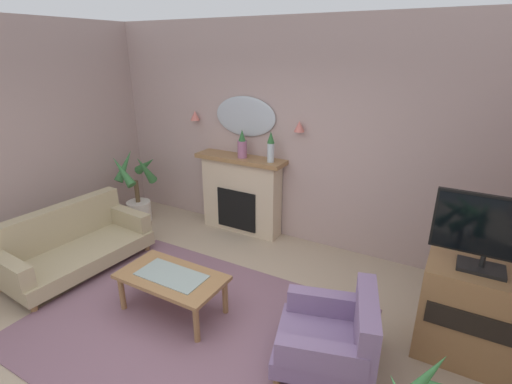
{
  "coord_description": "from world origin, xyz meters",
  "views": [
    {
      "loc": [
        2.05,
        -2.13,
        2.61
      ],
      "look_at": [
        0.13,
        1.28,
        1.12
      ],
      "focal_mm": 26.48,
      "sensor_mm": 36.0,
      "label": 1
    }
  ],
  "objects_px": {
    "fireplace": "(241,195)",
    "wall_sconce_left": "(195,116)",
    "wall_mirror": "(245,116)",
    "coffee_table": "(172,280)",
    "mantel_vase_left": "(242,145)",
    "potted_plant_corner_palm": "(137,191)",
    "floral_couch": "(72,244)",
    "tv_flatscreen": "(490,232)",
    "wall_sconce_right": "(299,126)",
    "mantel_vase_right": "(271,146)",
    "armchair_near_fireplace": "(334,335)",
    "tv_cabinet": "(470,313)"
  },
  "relations": [
    {
      "from": "wall_mirror",
      "to": "armchair_near_fireplace",
      "type": "bearing_deg",
      "value": -43.9
    },
    {
      "from": "wall_mirror",
      "to": "coffee_table",
      "type": "bearing_deg",
      "value": -79.79
    },
    {
      "from": "wall_mirror",
      "to": "potted_plant_corner_palm",
      "type": "xyz_separation_m",
      "value": [
        -1.59,
        -0.67,
        -1.2
      ]
    },
    {
      "from": "armchair_near_fireplace",
      "to": "tv_flatscreen",
      "type": "relative_size",
      "value": 1.2
    },
    {
      "from": "fireplace",
      "to": "coffee_table",
      "type": "xyz_separation_m",
      "value": [
        0.38,
        -1.99,
        -0.19
      ]
    },
    {
      "from": "mantel_vase_right",
      "to": "fireplace",
      "type": "bearing_deg",
      "value": 176.76
    },
    {
      "from": "floral_couch",
      "to": "wall_sconce_left",
      "type": "bearing_deg",
      "value": 77.26
    },
    {
      "from": "mantel_vase_right",
      "to": "wall_mirror",
      "type": "height_order",
      "value": "wall_mirror"
    },
    {
      "from": "wall_sconce_left",
      "to": "coffee_table",
      "type": "xyz_separation_m",
      "value": [
        1.23,
        -2.08,
        -1.28
      ]
    },
    {
      "from": "mantel_vase_left",
      "to": "mantel_vase_right",
      "type": "bearing_deg",
      "value": 0.0
    },
    {
      "from": "wall_mirror",
      "to": "tv_flatscreen",
      "type": "height_order",
      "value": "wall_mirror"
    },
    {
      "from": "wall_sconce_left",
      "to": "tv_cabinet",
      "type": "bearing_deg",
      "value": -17.89
    },
    {
      "from": "wall_sconce_left",
      "to": "wall_sconce_right",
      "type": "height_order",
      "value": "same"
    },
    {
      "from": "mantel_vase_left",
      "to": "armchair_near_fireplace",
      "type": "bearing_deg",
      "value": -42.05
    },
    {
      "from": "mantel_vase_left",
      "to": "potted_plant_corner_palm",
      "type": "bearing_deg",
      "value": -163.17
    },
    {
      "from": "mantel_vase_right",
      "to": "wall_sconce_left",
      "type": "bearing_deg",
      "value": 174.92
    },
    {
      "from": "floral_couch",
      "to": "armchair_near_fireplace",
      "type": "bearing_deg",
      "value": 1.16
    },
    {
      "from": "wall_mirror",
      "to": "fireplace",
      "type": "bearing_deg",
      "value": -90.0
    },
    {
      "from": "coffee_table",
      "to": "wall_mirror",
      "type": "bearing_deg",
      "value": 100.21
    },
    {
      "from": "tv_flatscreen",
      "to": "potted_plant_corner_palm",
      "type": "xyz_separation_m",
      "value": [
        -4.64,
        0.66,
        -0.74
      ]
    },
    {
      "from": "fireplace",
      "to": "armchair_near_fireplace",
      "type": "bearing_deg",
      "value": -41.79
    },
    {
      "from": "fireplace",
      "to": "tv_flatscreen",
      "type": "xyz_separation_m",
      "value": [
        3.05,
        -1.19,
        0.68
      ]
    },
    {
      "from": "mantel_vase_left",
      "to": "mantel_vase_right",
      "type": "relative_size",
      "value": 0.95
    },
    {
      "from": "tv_flatscreen",
      "to": "mantel_vase_right",
      "type": "bearing_deg",
      "value": 155.55
    },
    {
      "from": "coffee_table",
      "to": "floral_couch",
      "type": "distance_m",
      "value": 1.69
    },
    {
      "from": "fireplace",
      "to": "wall_sconce_left",
      "type": "height_order",
      "value": "wall_sconce_left"
    },
    {
      "from": "fireplace",
      "to": "wall_sconce_left",
      "type": "bearing_deg",
      "value": 173.84
    },
    {
      "from": "wall_sconce_left",
      "to": "tv_flatscreen",
      "type": "bearing_deg",
      "value": -18.17
    },
    {
      "from": "floral_couch",
      "to": "tv_flatscreen",
      "type": "height_order",
      "value": "tv_flatscreen"
    },
    {
      "from": "wall_mirror",
      "to": "armchair_near_fireplace",
      "type": "relative_size",
      "value": 0.95
    },
    {
      "from": "wall_sconce_right",
      "to": "wall_sconce_left",
      "type": "bearing_deg",
      "value": 180.0
    },
    {
      "from": "mantel_vase_right",
      "to": "tv_cabinet",
      "type": "xyz_separation_m",
      "value": [
        2.55,
        -1.14,
        -0.93
      ]
    },
    {
      "from": "armchair_near_fireplace",
      "to": "mantel_vase_left",
      "type": "bearing_deg",
      "value": 137.95
    },
    {
      "from": "coffee_table",
      "to": "potted_plant_corner_palm",
      "type": "bearing_deg",
      "value": 143.45
    },
    {
      "from": "armchair_near_fireplace",
      "to": "tv_flatscreen",
      "type": "xyz_separation_m",
      "value": [
        0.98,
        0.66,
        0.94
      ]
    },
    {
      "from": "tv_flatscreen",
      "to": "coffee_table",
      "type": "bearing_deg",
      "value": -163.31
    },
    {
      "from": "wall_sconce_right",
      "to": "mantel_vase_right",
      "type": "bearing_deg",
      "value": -161.08
    },
    {
      "from": "tv_cabinet",
      "to": "potted_plant_corner_palm",
      "type": "distance_m",
      "value": 4.69
    },
    {
      "from": "wall_sconce_left",
      "to": "tv_cabinet",
      "type": "distance_m",
      "value": 4.28
    },
    {
      "from": "wall_sconce_right",
      "to": "coffee_table",
      "type": "xyz_separation_m",
      "value": [
        -0.47,
        -2.08,
        -1.28
      ]
    },
    {
      "from": "mantel_vase_right",
      "to": "coffee_table",
      "type": "relative_size",
      "value": 0.38
    },
    {
      "from": "wall_sconce_right",
      "to": "tv_flatscreen",
      "type": "distance_m",
      "value": 2.58
    },
    {
      "from": "fireplace",
      "to": "wall_sconce_right",
      "type": "height_order",
      "value": "wall_sconce_right"
    },
    {
      "from": "tv_flatscreen",
      "to": "potted_plant_corner_palm",
      "type": "distance_m",
      "value": 4.75
    },
    {
      "from": "armchair_near_fireplace",
      "to": "tv_cabinet",
      "type": "xyz_separation_m",
      "value": [
        0.98,
        0.68,
        0.15
      ]
    },
    {
      "from": "mantel_vase_left",
      "to": "wall_sconce_right",
      "type": "xyz_separation_m",
      "value": [
        0.8,
        0.12,
        0.33
      ]
    },
    {
      "from": "wall_mirror",
      "to": "floral_couch",
      "type": "relative_size",
      "value": 0.54
    },
    {
      "from": "wall_sconce_left",
      "to": "tv_cabinet",
      "type": "height_order",
      "value": "wall_sconce_left"
    },
    {
      "from": "fireplace",
      "to": "armchair_near_fireplace",
      "type": "distance_m",
      "value": 2.79
    },
    {
      "from": "potted_plant_corner_palm",
      "to": "armchair_near_fireplace",
      "type": "bearing_deg",
      "value": -19.9
    }
  ]
}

